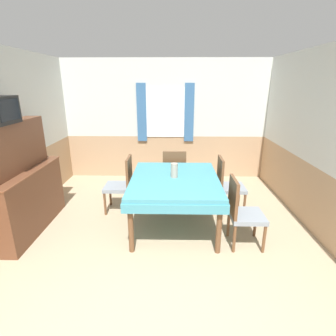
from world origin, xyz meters
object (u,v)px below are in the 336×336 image
(chair_head_window, at_px, (174,173))
(vase, at_px, (174,170))
(chair_left_far, at_px, (122,183))
(chair_right_near, at_px, (242,211))
(dining_table, at_px, (175,184))
(sideboard, at_px, (23,187))
(chair_right_far, at_px, (227,183))

(chair_head_window, relative_size, vase, 4.42)
(chair_head_window, distance_m, chair_left_far, 1.03)
(chair_right_near, bearing_deg, vase, -120.04)
(dining_table, bearing_deg, chair_head_window, 90.00)
(dining_table, xyz_separation_m, vase, (-0.01, 0.03, 0.21))
(chair_head_window, xyz_separation_m, sideboard, (-2.18, -1.17, 0.18))
(chair_right_far, xyz_separation_m, chair_head_window, (-0.88, 0.52, 0.00))
(chair_left_far, bearing_deg, chair_right_far, -90.00)
(vase, bearing_deg, chair_head_window, 89.53)
(chair_right_near, relative_size, chair_left_far, 1.00)
(chair_right_far, bearing_deg, dining_table, -61.01)
(chair_left_far, xyz_separation_m, sideboard, (-1.30, -0.64, 0.18))
(chair_right_far, bearing_deg, chair_head_window, -120.72)
(dining_table, distance_m, sideboard, 2.19)
(chair_right_far, xyz_separation_m, sideboard, (-3.06, -0.64, 0.18))
(dining_table, height_order, chair_left_far, chair_left_far)
(chair_right_near, height_order, vase, vase)
(chair_head_window, bearing_deg, dining_table, -90.00)
(dining_table, height_order, chair_right_near, chair_right_near)
(chair_right_far, distance_m, chair_head_window, 1.03)
(chair_head_window, height_order, vase, vase)
(chair_head_window, height_order, chair_left_far, same)
(chair_right_far, bearing_deg, sideboard, -78.14)
(dining_table, relative_size, chair_left_far, 1.66)
(dining_table, bearing_deg, vase, 107.24)
(chair_left_far, bearing_deg, dining_table, -118.99)
(chair_left_far, height_order, sideboard, sideboard)
(chair_right_near, relative_size, vase, 4.42)
(chair_left_far, relative_size, sideboard, 0.59)
(sideboard, xyz_separation_m, vase, (2.17, 0.18, 0.20))
(chair_right_far, height_order, vase, vase)
(vase, bearing_deg, chair_right_far, 27.48)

